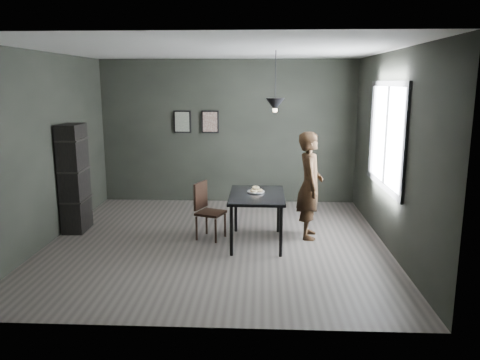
{
  "coord_description": "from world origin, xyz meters",
  "views": [
    {
      "loc": [
        0.67,
        -6.67,
        2.36
      ],
      "look_at": [
        0.35,
        0.05,
        0.95
      ],
      "focal_mm": 35.0,
      "sensor_mm": 36.0,
      "label": 1
    }
  ],
  "objects_px": {
    "cafe_table": "(257,199)",
    "woman": "(310,185)",
    "white_plate": "(256,192)",
    "wood_chair": "(206,207)",
    "shelf_unit": "(74,178)",
    "pendant_lamp": "(275,104)"
  },
  "relations": [
    {
      "from": "cafe_table",
      "to": "woman",
      "type": "height_order",
      "value": "woman"
    },
    {
      "from": "cafe_table",
      "to": "wood_chair",
      "type": "bearing_deg",
      "value": 165.4
    },
    {
      "from": "white_plate",
      "to": "wood_chair",
      "type": "height_order",
      "value": "wood_chair"
    },
    {
      "from": "cafe_table",
      "to": "pendant_lamp",
      "type": "xyz_separation_m",
      "value": [
        0.25,
        0.1,
        1.38
      ]
    },
    {
      "from": "white_plate",
      "to": "cafe_table",
      "type": "bearing_deg",
      "value": -81.39
    },
    {
      "from": "white_plate",
      "to": "woman",
      "type": "height_order",
      "value": "woman"
    },
    {
      "from": "pendant_lamp",
      "to": "cafe_table",
      "type": "bearing_deg",
      "value": -158.2
    },
    {
      "from": "white_plate",
      "to": "wood_chair",
      "type": "distance_m",
      "value": 0.81
    },
    {
      "from": "woman",
      "to": "shelf_unit",
      "type": "bearing_deg",
      "value": 90.63
    },
    {
      "from": "white_plate",
      "to": "pendant_lamp",
      "type": "relative_size",
      "value": 0.27
    },
    {
      "from": "woman",
      "to": "cafe_table",
      "type": "bearing_deg",
      "value": 114.95
    },
    {
      "from": "shelf_unit",
      "to": "woman",
      "type": "bearing_deg",
      "value": -4.92
    },
    {
      "from": "shelf_unit",
      "to": "pendant_lamp",
      "type": "distance_m",
      "value": 3.41
    },
    {
      "from": "white_plate",
      "to": "shelf_unit",
      "type": "distance_m",
      "value": 2.93
    },
    {
      "from": "cafe_table",
      "to": "woman",
      "type": "xyz_separation_m",
      "value": [
        0.8,
        0.32,
        0.15
      ]
    },
    {
      "from": "woman",
      "to": "shelf_unit",
      "type": "relative_size",
      "value": 0.95
    },
    {
      "from": "cafe_table",
      "to": "wood_chair",
      "type": "relative_size",
      "value": 1.37
    },
    {
      "from": "white_plate",
      "to": "woman",
      "type": "xyz_separation_m",
      "value": [
        0.82,
        0.21,
        0.06
      ]
    },
    {
      "from": "white_plate",
      "to": "woman",
      "type": "bearing_deg",
      "value": 14.5
    },
    {
      "from": "cafe_table",
      "to": "wood_chair",
      "type": "xyz_separation_m",
      "value": [
        -0.78,
        0.2,
        -0.17
      ]
    },
    {
      "from": "cafe_table",
      "to": "woman",
      "type": "bearing_deg",
      "value": 21.71
    },
    {
      "from": "shelf_unit",
      "to": "pendant_lamp",
      "type": "bearing_deg",
      "value": -9.32
    }
  ]
}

